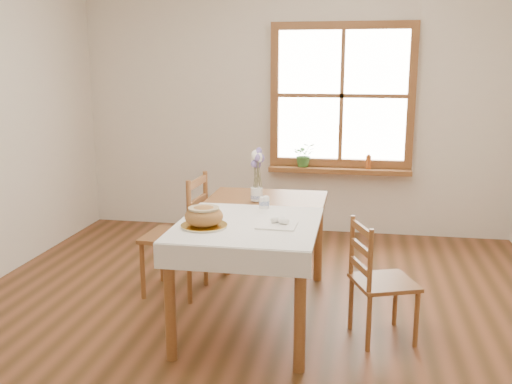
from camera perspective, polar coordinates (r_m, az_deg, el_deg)
ground at (r=3.96m, az=-0.79°, el=-13.79°), size 5.00×5.00×0.00m
room_walls at (r=3.54m, az=-0.88°, el=11.77°), size 4.60×5.10×2.65m
window at (r=5.96m, az=8.57°, el=9.50°), size 1.46×0.08×1.46m
window_sill at (r=5.98m, az=8.32°, el=2.17°), size 1.46×0.20×0.05m
dining_table at (r=3.99m, az=0.00°, el=-3.29°), size 0.90×1.60×0.75m
table_linen at (r=3.68m, az=-0.84°, el=-3.22°), size 0.91×0.99×0.01m
chair_left at (r=4.48m, az=-8.20°, el=-4.19°), size 0.49×0.47×0.95m
chair_right at (r=3.81m, az=12.70°, el=-8.62°), size 0.50×0.49×0.80m
bread_plate at (r=3.61m, az=-5.21°, el=-3.39°), size 0.30×0.30×0.02m
bread_loaf at (r=3.59m, az=-5.24°, el=-2.24°), size 0.24×0.24×0.13m
egg_napkin at (r=3.61m, az=2.08°, el=-3.35°), size 0.25×0.22×0.01m
eggs at (r=3.61m, az=2.09°, el=-2.94°), size 0.19×0.18×0.04m
salt_shaker at (r=4.04m, az=0.99°, el=-1.00°), size 0.06×0.06×0.10m
pepper_shaker at (r=4.05m, az=0.64°, el=-1.04°), size 0.06×0.06×0.09m
flower_vase at (r=4.28m, az=0.06°, el=-0.33°), size 0.10×0.10×0.10m
lavender_bouquet at (r=4.24m, az=0.07°, el=2.28°), size 0.16×0.16×0.30m
potted_plant at (r=5.98m, az=4.82°, el=3.46°), size 0.29×0.31×0.20m
amber_bottle at (r=5.96m, az=11.18°, el=3.02°), size 0.07×0.07×0.15m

